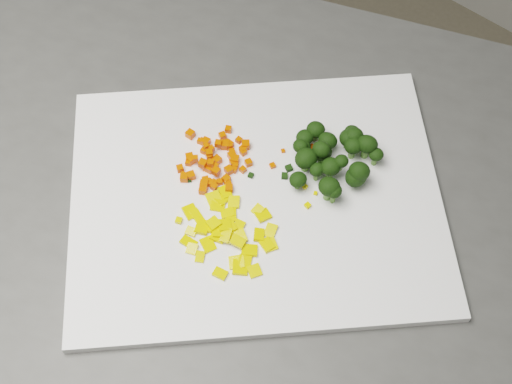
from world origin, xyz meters
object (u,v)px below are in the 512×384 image
Objects in this scene: cutting_board at (256,199)px; pepper_pile at (230,232)px; counter_block at (241,349)px; broccoli_pile at (340,154)px; carrot_pile at (212,155)px.

pepper_pile reaches higher than cutting_board.
broccoli_pile reaches higher than counter_block.
counter_block is 11.35× the size of carrot_pile.
pepper_pile is at bearing -61.51° from counter_block.
counter_block is at bearing -87.91° from cutting_board.
broccoli_pile is at bearing 37.00° from carrot_pile.
cutting_board is 0.06m from pepper_pile.
pepper_pile is (0.08, -0.06, -0.01)m from carrot_pile.
cutting_board is 3.88× the size of pepper_pile.
counter_block is 9.79× the size of pepper_pile.
cutting_board is at bearing 99.36° from pepper_pile.
counter_block is 9.46× the size of broccoli_pile.
counter_block is at bearing -33.05° from carrot_pile.
pepper_pile is at bearing -80.64° from cutting_board.
pepper_pile is at bearing -104.39° from broccoli_pile.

